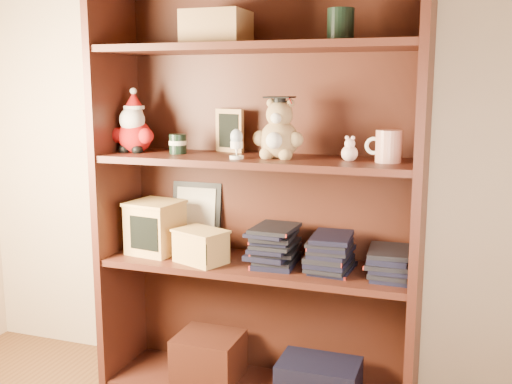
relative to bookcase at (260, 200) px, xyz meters
The scene contains 16 objects.
bookcase is the anchor object (origin of this frame).
shelf_lower 0.25m from the bookcase, 87.06° to the right, with size 1.14×0.33×0.02m.
shelf_upper 0.17m from the bookcase, 87.06° to the right, with size 1.14×0.33×0.02m.
santa_plush 0.57m from the bookcase, behind, with size 0.18×0.13×0.26m.
teachers_tin 0.38m from the bookcase, behind, with size 0.07×0.07×0.07m.
chalkboard_plaque 0.30m from the bookcase, 156.19° to the left, with size 0.13×0.09×0.17m.
egg_cup 0.26m from the bookcase, 109.43° to the right, with size 0.05×0.05×0.11m.
grad_teddy_bear 0.28m from the bookcase, 32.24° to the right, with size 0.19×0.16×0.23m.
pink_figurine 0.40m from the bookcase, ahead, with size 0.06×0.06×0.09m.
teacher_mug 0.53m from the bookcase, ahead, with size 0.12×0.09×0.11m.
certificate_frame 0.33m from the bookcase, 163.93° to the left, with size 0.21×0.05×0.27m.
treats_box 0.44m from the bookcase, behind, with size 0.21×0.21×0.21m.
pencils_box 0.28m from the bookcase, 149.00° to the right, with size 0.23×0.20×0.13m.
book_stack_left 0.17m from the bookcase, 34.16° to the right, with size 0.14×0.20×0.16m.
book_stack_mid 0.33m from the bookcase, ahead, with size 0.14×0.20×0.14m.
book_stack_right 0.54m from the bookcase, ahead, with size 0.14×0.20×0.10m.
Camera 1 is at (0.59, -0.74, 1.21)m, focal length 42.00 mm.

